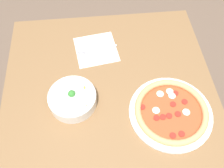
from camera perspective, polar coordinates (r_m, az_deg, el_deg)
ground_plane at (r=1.74m, az=-0.00°, el=-17.12°), size 8.00×8.00×0.00m
dining_table at (r=1.14m, az=-0.00°, el=-8.35°), size 1.16×0.94×0.74m
pizza at (r=1.06m, az=13.33°, el=-6.13°), size 0.34×0.34×0.04m
bowl at (r=1.05m, az=-8.98°, el=-3.28°), size 0.20×0.20×0.08m
napkin at (r=1.24m, az=-3.64°, el=7.89°), size 0.22×0.22×0.00m
fork at (r=1.22m, az=-3.47°, el=6.97°), size 0.03×0.19×0.00m
knife at (r=1.25m, az=-3.30°, el=8.84°), size 0.03×0.21×0.01m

